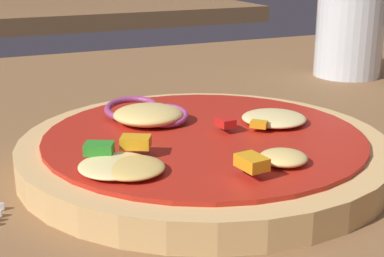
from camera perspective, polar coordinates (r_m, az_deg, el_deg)
The scene contains 4 objects.
dining_table at distance 0.41m, azimuth 5.68°, elevation -5.97°, with size 1.47×0.97×0.04m.
pizza at distance 0.40m, azimuth 1.01°, elevation -1.96°, with size 0.25×0.25×0.03m.
beer_glass at distance 0.69m, azimuth 15.42°, elevation 9.27°, with size 0.08×0.08×0.12m.
background_table at distance 1.65m, azimuth -9.01°, elevation 11.74°, with size 0.71×0.63×0.04m.
Camera 1 is at (-0.19, -0.33, 0.18)m, focal length 53.56 mm.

